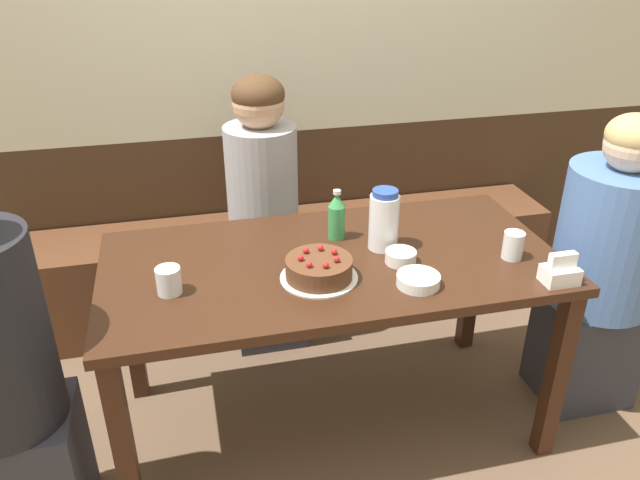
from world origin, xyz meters
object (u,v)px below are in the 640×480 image
(water_pitcher, at_px, (384,220))
(person_pale_blue_shirt, at_px, (603,269))
(birthday_cake, at_px, (319,269))
(person_teal_shirt, at_px, (264,221))
(bench_seat, at_px, (289,266))
(bowl_rice_small, at_px, (418,280))
(bowl_soup_white, at_px, (401,257))
(soju_bottle, at_px, (337,216))
(napkin_holder, at_px, (560,272))
(person_grey_tee, at_px, (1,382))
(glass_water_tall, at_px, (169,281))
(glass_tumbler_short, at_px, (513,245))

(water_pitcher, bearing_deg, person_pale_blue_shirt, -7.82)
(birthday_cake, distance_m, person_teal_shirt, 0.78)
(bench_seat, height_order, birthday_cake, birthday_cake)
(bowl_rice_small, bearing_deg, bowl_soup_white, 91.44)
(bench_seat, bearing_deg, bowl_soup_white, -76.45)
(soju_bottle, distance_m, person_teal_shirt, 0.58)
(napkin_holder, bearing_deg, person_pale_blue_shirt, 33.23)
(napkin_holder, distance_m, person_grey_tee, 1.71)
(napkin_holder, relative_size, bowl_rice_small, 0.80)
(napkin_holder, relative_size, glass_water_tall, 1.28)
(bowl_soup_white, bearing_deg, person_grey_tee, -173.14)
(water_pitcher, xyz_separation_m, soju_bottle, (-0.14, 0.11, -0.02))
(soju_bottle, relative_size, glass_tumbler_short, 1.95)
(birthday_cake, distance_m, bowl_rice_small, 0.32)
(bench_seat, distance_m, napkin_holder, 1.43)
(bowl_rice_small, bearing_deg, person_teal_shirt, 112.52)
(bench_seat, height_order, person_grey_tee, person_grey_tee)
(bench_seat, relative_size, soju_bottle, 13.83)
(glass_water_tall, bearing_deg, water_pitcher, 9.99)
(bowl_soup_white, height_order, person_pale_blue_shirt, person_pale_blue_shirt)
(glass_water_tall, bearing_deg, person_grey_tee, -164.30)
(glass_tumbler_short, bearing_deg, bench_seat, 121.81)
(soju_bottle, bearing_deg, bowl_soup_white, -54.41)
(napkin_holder, distance_m, bowl_soup_white, 0.51)
(soju_bottle, bearing_deg, napkin_holder, -37.53)
(person_teal_shirt, distance_m, person_grey_tee, 1.25)
(bowl_rice_small, xyz_separation_m, glass_tumbler_short, (0.38, 0.09, 0.03))
(person_teal_shirt, bearing_deg, glass_tumbler_short, 43.48)
(water_pitcher, relative_size, person_pale_blue_shirt, 0.18)
(water_pitcher, relative_size, glass_water_tall, 2.54)
(birthday_cake, distance_m, bowl_soup_white, 0.29)
(person_pale_blue_shirt, bearing_deg, glass_water_tall, 0.53)
(birthday_cake, distance_m, soju_bottle, 0.30)
(napkin_holder, bearing_deg, water_pitcher, 142.72)
(person_pale_blue_shirt, bearing_deg, glass_tumbler_short, 7.82)
(napkin_holder, bearing_deg, person_teal_shirt, 129.90)
(glass_tumbler_short, bearing_deg, person_grey_tee, -176.73)
(soju_bottle, distance_m, napkin_holder, 0.77)
(birthday_cake, distance_m, glass_tumbler_short, 0.67)
(bench_seat, distance_m, glass_water_tall, 1.19)
(napkin_holder, relative_size, person_teal_shirt, 0.09)
(birthday_cake, distance_m, glass_water_tall, 0.47)
(soju_bottle, xyz_separation_m, bowl_soup_white, (0.16, -0.23, -0.07))
(bowl_soup_white, bearing_deg, napkin_holder, -28.29)
(water_pitcher, bearing_deg, person_teal_shirt, 118.96)
(bowl_rice_small, xyz_separation_m, person_grey_tee, (-1.26, 0.00, -0.16))
(glass_tumbler_short, bearing_deg, birthday_cake, 178.30)
(bowl_soup_white, height_order, person_grey_tee, person_grey_tee)
(water_pitcher, bearing_deg, glass_tumbler_short, -23.40)
(water_pitcher, distance_m, bowl_rice_small, 0.28)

